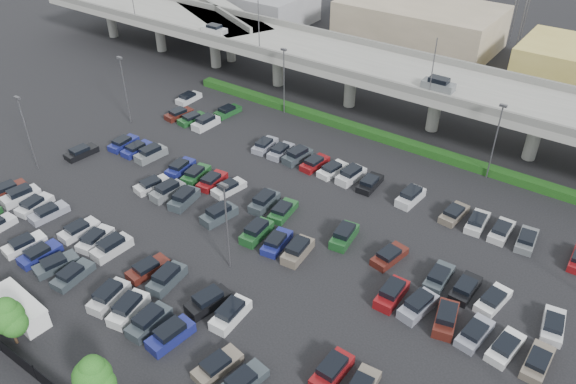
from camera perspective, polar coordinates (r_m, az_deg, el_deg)
The scene contains 9 objects.
ground at distance 63.73m, azimuth -1.27°, elevation -3.61°, with size 280.00×280.00×0.00m, color black.
overpass at distance 84.58m, azimuth 11.78°, elevation 11.34°, with size 150.00×13.00×15.80m.
on_ramp at distance 121.27m, azimuth -9.56°, elevation 18.63°, with size 50.93×30.13×8.80m.
hedge at distance 81.51m, azimuth 9.24°, elevation 5.67°, with size 66.00×1.60×1.10m, color #103910.
tree_row at distance 48.32m, azimuth -20.39°, elevation -16.44°, with size 65.07×3.66×5.94m.
shuttle_bus at distance 58.55m, azimuth -25.61°, elevation -10.50°, with size 6.87×2.83×2.15m.
parked_cars at distance 61.59m, azimuth -3.65°, elevation -4.54°, with size 63.01×41.64×1.67m.
light_poles at distance 63.53m, azimuth -3.27°, elevation 3.06°, with size 66.90×48.38×10.30m.
distant_buildings at distance 109.35m, azimuth 24.57°, elevation 12.52°, with size 138.00×24.00×9.00m.
Camera 1 is at (30.02, -40.02, 39.48)m, focal length 35.00 mm.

